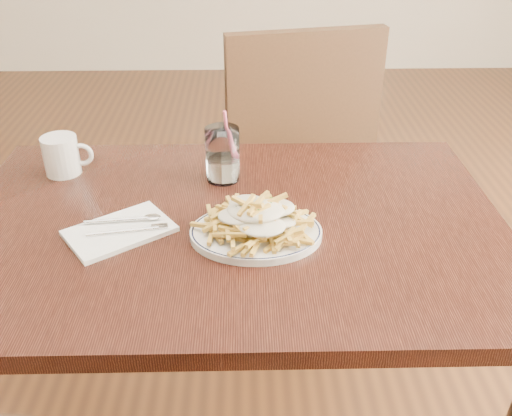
{
  "coord_description": "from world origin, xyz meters",
  "views": [
    {
      "loc": [
        0.03,
        -1.06,
        1.41
      ],
      "look_at": [
        0.05,
        -0.07,
        0.82
      ],
      "focal_mm": 40.0,
      "sensor_mm": 36.0,
      "label": 1
    }
  ],
  "objects_px": {
    "table": "(232,249)",
    "water_glass": "(223,158)",
    "fries_plate": "(256,233)",
    "loaded_fries": "(256,215)",
    "chair_far": "(291,156)",
    "coffee_mug": "(62,155)"
  },
  "relations": [
    {
      "from": "loaded_fries",
      "to": "coffee_mug",
      "type": "bearing_deg",
      "value": 147.63
    },
    {
      "from": "fries_plate",
      "to": "coffee_mug",
      "type": "distance_m",
      "value": 0.57
    },
    {
      "from": "loaded_fries",
      "to": "chair_far",
      "type": "bearing_deg",
      "value": 79.6
    },
    {
      "from": "chair_far",
      "to": "loaded_fries",
      "type": "distance_m",
      "value": 0.78
    },
    {
      "from": "coffee_mug",
      "to": "chair_far",
      "type": "bearing_deg",
      "value": 35.61
    },
    {
      "from": "chair_far",
      "to": "water_glass",
      "type": "xyz_separation_m",
      "value": [
        -0.21,
        -0.48,
        0.23
      ]
    },
    {
      "from": "loaded_fries",
      "to": "water_glass",
      "type": "relative_size",
      "value": 1.51
    },
    {
      "from": "table",
      "to": "loaded_fries",
      "type": "height_order",
      "value": "loaded_fries"
    },
    {
      "from": "fries_plate",
      "to": "water_glass",
      "type": "height_order",
      "value": "water_glass"
    },
    {
      "from": "fries_plate",
      "to": "loaded_fries",
      "type": "xyz_separation_m",
      "value": [
        -0.0,
        0.0,
        0.04
      ]
    },
    {
      "from": "loaded_fries",
      "to": "water_glass",
      "type": "bearing_deg",
      "value": 106.1
    },
    {
      "from": "fries_plate",
      "to": "loaded_fries",
      "type": "relative_size",
      "value": 1.07
    },
    {
      "from": "table",
      "to": "water_glass",
      "type": "height_order",
      "value": "water_glass"
    },
    {
      "from": "table",
      "to": "loaded_fries",
      "type": "xyz_separation_m",
      "value": [
        0.05,
        -0.07,
        0.13
      ]
    },
    {
      "from": "table",
      "to": "coffee_mug",
      "type": "height_order",
      "value": "coffee_mug"
    },
    {
      "from": "loaded_fries",
      "to": "water_glass",
      "type": "xyz_separation_m",
      "value": [
        -0.08,
        0.26,
        0.0
      ]
    },
    {
      "from": "table",
      "to": "coffee_mug",
      "type": "relative_size",
      "value": 9.68
    },
    {
      "from": "chair_far",
      "to": "loaded_fries",
      "type": "bearing_deg",
      "value": -100.4
    },
    {
      "from": "table",
      "to": "chair_far",
      "type": "xyz_separation_m",
      "value": [
        0.19,
        0.67,
        -0.09
      ]
    },
    {
      "from": "water_glass",
      "to": "loaded_fries",
      "type": "bearing_deg",
      "value": -73.9
    },
    {
      "from": "chair_far",
      "to": "coffee_mug",
      "type": "distance_m",
      "value": 0.78
    },
    {
      "from": "fries_plate",
      "to": "loaded_fries",
      "type": "bearing_deg",
      "value": 116.57
    }
  ]
}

